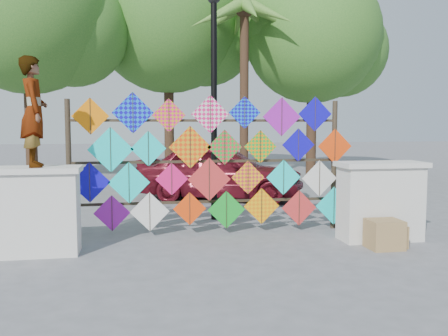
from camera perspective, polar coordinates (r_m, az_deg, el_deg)
The scene contains 13 objects.
ground at distance 7.99m, azimuth -1.06°, elevation -8.64°, with size 80.00×80.00×0.00m, color gray.
parapet_left at distance 7.72m, azimuth -21.10°, elevation -4.55°, with size 1.40×0.65×1.28m.
parapet_right at distance 8.52m, azimuth 17.44°, elevation -3.56°, with size 1.40×0.65×1.28m.
kite_rack at distance 8.52m, azimuth -1.40°, elevation 0.49°, with size 4.93×0.24×2.42m.
tree_west at distance 17.36m, azimuth -21.25°, elevation 16.36°, with size 5.85×5.20×8.01m.
tree_mid at distance 19.14m, azimuth -6.08°, elevation 16.79°, with size 6.30×5.60×8.61m.
tree_east at distance 18.57m, azimuth 10.35°, elevation 14.62°, with size 5.40×4.80×7.42m.
palm_tree at distance 16.32m, azimuth 2.35°, elevation 15.91°, with size 3.62×3.62×5.83m.
vendor_woman at distance 7.61m, azimuth -20.92°, elevation 6.01°, with size 0.57×0.38×1.57m, color #99999E.
sedan at distance 12.41m, azimuth -0.48°, elevation -0.41°, with size 1.66×4.12×1.40m, color maroon.
lamppost at distance 9.82m, azimuth -1.16°, elevation 9.74°, with size 0.28×0.28×4.46m.
cardboard_box_near at distance 8.02m, azimuth 17.85°, elevation -7.22°, with size 0.50×0.44×0.44m, color #986E49.
cardboard_box_far at distance 8.17m, azimuth 18.50°, elevation -7.38°, with size 0.41×0.38×0.34m, color #986E49.
Camera 1 is at (-1.19, -7.67, 1.91)m, focal length 40.00 mm.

